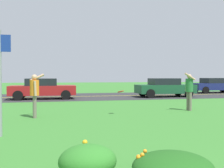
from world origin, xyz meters
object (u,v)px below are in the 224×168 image
frisbee_red (121,92)px  car_dark_green_center_right (165,87)px  car_navy_rightmost (214,85)px  car_red_center_left (43,89)px  person_catcher_green_shirt (189,89)px  sign_post_near_path (0,72)px  person_thrower_orange_shirt (35,92)px

frisbee_red → car_dark_green_center_right: size_ratio=0.06×
frisbee_red → car_navy_rightmost: car_navy_rightmost is taller
car_red_center_left → car_dark_green_center_right: same height
car_red_center_left → car_dark_green_center_right: (9.24, 0.00, 0.00)m
car_dark_green_center_right → person_catcher_green_shirt: bearing=-106.2°
person_catcher_green_shirt → car_navy_rightmost: person_catcher_green_shirt is taller
car_red_center_left → sign_post_near_path: bearing=-92.3°
car_red_center_left → car_dark_green_center_right: bearing=0.0°
person_catcher_green_shirt → sign_post_near_path: bearing=-153.8°
car_navy_rightmost → frisbee_red: bearing=-136.4°
person_thrower_orange_shirt → frisbee_red: 3.40m
sign_post_near_path → car_navy_rightmost: size_ratio=0.62×
person_thrower_orange_shirt → car_navy_rightmost: 19.89m
car_dark_green_center_right → car_navy_rightmost: same height
sign_post_near_path → person_catcher_green_shirt: 8.32m
sign_post_near_path → person_thrower_orange_shirt: (0.61, 3.00, -0.68)m
person_thrower_orange_shirt → sign_post_near_path: bearing=-101.6°
car_red_center_left → car_dark_green_center_right: 9.24m
frisbee_red → car_red_center_left: (-3.56, 8.35, -0.22)m
frisbee_red → car_red_center_left: car_red_center_left is taller
person_catcher_green_shirt → car_red_center_left: size_ratio=0.39×
sign_post_near_path → frisbee_red: size_ratio=10.20×
frisbee_red → car_red_center_left: size_ratio=0.06×
sign_post_near_path → car_red_center_left: bearing=87.7°
sign_post_near_path → car_dark_green_center_right: size_ratio=0.62×
person_catcher_green_shirt → person_thrower_orange_shirt: bearing=-174.5°
car_navy_rightmost → car_red_center_left: bearing=-167.5°
car_red_center_left → car_navy_rightmost: bearing=12.5°
person_thrower_orange_shirt → person_catcher_green_shirt: size_ratio=0.96×
person_thrower_orange_shirt → person_catcher_green_shirt: person_catcher_green_shirt is taller
sign_post_near_path → person_catcher_green_shirt: size_ratio=1.58×
person_thrower_orange_shirt → car_dark_green_center_right: bearing=42.7°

